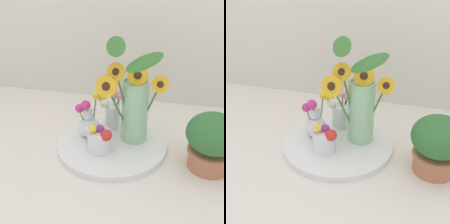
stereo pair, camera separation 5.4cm
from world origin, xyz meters
The scene contains 7 objects.
ground_plane centered at (0.00, 0.00, 0.00)m, with size 6.00×6.00×0.00m, color silver.
serving_tray centered at (-0.02, 0.06, 0.01)m, with size 0.42×0.42×0.02m.
mason_jar_sunflowers centered at (0.06, 0.10, 0.18)m, with size 0.26×0.18×0.40m.
vase_small_center centered at (-0.05, -0.01, 0.08)m, with size 0.09×0.08×0.12m.
vase_bulb_right centered at (-0.11, 0.08, 0.09)m, with size 0.09×0.10×0.17m.
vase_small_back centered at (-0.04, 0.17, 0.11)m, with size 0.11×0.09×0.16m.
potted_plant centered at (0.34, 0.02, 0.11)m, with size 0.19×0.19×0.21m.
Camera 2 is at (0.25, -0.90, 0.72)m, focal length 50.00 mm.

